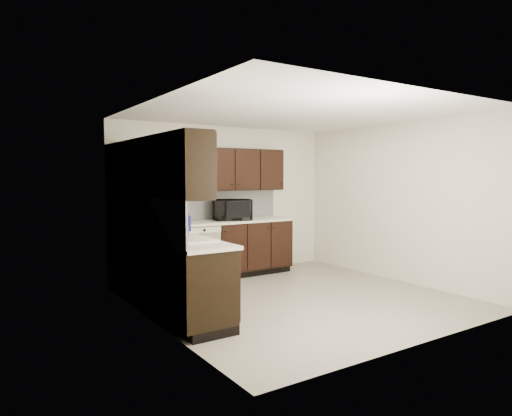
{
  "coord_description": "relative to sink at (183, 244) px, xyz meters",
  "views": [
    {
      "loc": [
        -3.82,
        -4.8,
        1.66
      ],
      "look_at": [
        -0.28,
        0.6,
        1.21
      ],
      "focal_mm": 32.0,
      "sensor_mm": 36.0,
      "label": 1
    }
  ],
  "objects": [
    {
      "name": "teal_tumbler",
      "position": [
        0.15,
        1.3,
        0.17
      ],
      "size": [
        0.13,
        0.13,
        0.22
      ],
      "primitive_type": "cylinder",
      "rotation": [
        0.0,
        0.0,
        -0.36
      ],
      "color": "#0E949C",
      "rests_on": "countertop"
    },
    {
      "name": "countertop",
      "position": [
        0.67,
        1.12,
        0.04
      ],
      "size": [
        3.03,
        2.83,
        0.04
      ],
      "color": "beige",
      "rests_on": "lower_cabinets"
    },
    {
      "name": "backsplash",
      "position": [
        0.46,
        1.33,
        0.3
      ],
      "size": [
        3.0,
        2.8,
        0.48
      ],
      "color": "silver",
      "rests_on": "countertop"
    },
    {
      "name": "dishwasher",
      "position": [
        0.98,
        1.42,
        -0.33
      ],
      "size": [
        0.58,
        0.04,
        0.78
      ],
      "color": "beige",
      "rests_on": "lower_cabinets"
    },
    {
      "name": "soap_bottle_a",
      "position": [
        0.13,
        0.55,
        0.17
      ],
      "size": [
        0.13,
        0.13,
        0.21
      ],
      "primitive_type": "imported",
      "rotation": [
        0.0,
        0.0,
        -0.41
      ],
      "color": "gray",
      "rests_on": "countertop"
    },
    {
      "name": "floor",
      "position": [
        1.68,
        0.01,
        -0.88
      ],
      "size": [
        4.0,
        4.0,
        0.0
      ],
      "primitive_type": "plane",
      "color": "gray",
      "rests_on": "ground"
    },
    {
      "name": "upper_cabinets",
      "position": [
        0.58,
        1.22,
        0.89
      ],
      "size": [
        3.0,
        2.8,
        0.7
      ],
      "color": "black",
      "rests_on": "wall_back"
    },
    {
      "name": "microwave",
      "position": [
        1.63,
        1.68,
        0.23
      ],
      "size": [
        0.73,
        0.62,
        0.34
      ],
      "primitive_type": "imported",
      "rotation": [
        0.0,
        0.0,
        -0.39
      ],
      "color": "black",
      "rests_on": "countertop"
    },
    {
      "name": "storage_bin",
      "position": [
        -0.01,
        1.36,
        0.15
      ],
      "size": [
        0.51,
        0.43,
        0.17
      ],
      "primitive_type": "cube",
      "rotation": [
        0.0,
        0.0,
        0.25
      ],
      "color": "silver",
      "rests_on": "countertop"
    },
    {
      "name": "paper_towel_roll",
      "position": [
        0.15,
        1.36,
        0.21
      ],
      "size": [
        0.17,
        0.17,
        0.3
      ],
      "primitive_type": "cylinder",
      "rotation": [
        0.0,
        0.0,
        0.36
      ],
      "color": "silver",
      "rests_on": "countertop"
    },
    {
      "name": "wall_back",
      "position": [
        1.68,
        2.01,
        0.37
      ],
      "size": [
        4.0,
        0.02,
        2.5
      ],
      "primitive_type": "cube",
      "color": "beige",
      "rests_on": "floor"
    },
    {
      "name": "wall_right",
      "position": [
        3.68,
        0.01,
        0.37
      ],
      "size": [
        0.02,
        4.0,
        2.5
      ],
      "primitive_type": "cube",
      "color": "beige",
      "rests_on": "floor"
    },
    {
      "name": "wall_left",
      "position": [
        -0.32,
        0.01,
        0.37
      ],
      "size": [
        0.02,
        4.0,
        2.5
      ],
      "primitive_type": "cube",
      "color": "beige",
      "rests_on": "floor"
    },
    {
      "name": "ceiling",
      "position": [
        1.68,
        0.01,
        1.62
      ],
      "size": [
        4.0,
        4.0,
        0.0
      ],
      "primitive_type": "plane",
      "rotation": [
        3.14,
        0.0,
        0.0
      ],
      "color": "white",
      "rests_on": "wall_back"
    },
    {
      "name": "lower_cabinets",
      "position": [
        0.67,
        1.12,
        -0.47
      ],
      "size": [
        3.0,
        2.8,
        0.9
      ],
      "color": "black",
      "rests_on": "floor"
    },
    {
      "name": "wall_front",
      "position": [
        1.68,
        -1.99,
        0.37
      ],
      "size": [
        4.0,
        0.02,
        2.5
      ],
      "primitive_type": "cube",
      "color": "beige",
      "rests_on": "floor"
    },
    {
      "name": "soap_bottle_b",
      "position": [
        -0.15,
        0.56,
        0.19
      ],
      "size": [
        0.12,
        0.12,
        0.26
      ],
      "primitive_type": "imported",
      "rotation": [
        0.0,
        0.0,
        0.15
      ],
      "color": "gray",
      "rests_on": "countertop"
    },
    {
      "name": "toaster_oven",
      "position": [
        -0.07,
        1.7,
        0.18
      ],
      "size": [
        0.47,
        0.4,
        0.25
      ],
      "primitive_type": "cube",
      "rotation": [
        0.0,
        0.0,
        0.31
      ],
      "color": "#B6B6B8",
      "rests_on": "countertop"
    },
    {
      "name": "blue_pitcher",
      "position": [
        0.0,
        0.08,
        0.21
      ],
      "size": [
        0.23,
        0.23,
        0.31
      ],
      "primitive_type": "cylinder",
      "rotation": [
        0.0,
        0.0,
        -0.12
      ],
      "color": "#130E83",
      "rests_on": "countertop"
    },
    {
      "name": "sink",
      "position": [
        0.0,
        0.0,
        0.0
      ],
      "size": [
        0.54,
        0.82,
        0.42
      ],
      "color": "beige",
      "rests_on": "countertop"
    }
  ]
}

